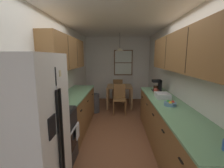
# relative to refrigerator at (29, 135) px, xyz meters

# --- Properties ---
(ground_plane) EXTENTS (12.00, 12.00, 0.00)m
(ground_plane) POSITION_rel_refrigerator_xyz_m (0.95, 2.20, -0.90)
(ground_plane) COLOR brown
(wall_left) EXTENTS (0.10, 9.00, 2.55)m
(wall_left) POSITION_rel_refrigerator_xyz_m (-0.40, 2.20, 0.38)
(wall_left) COLOR silver
(wall_left) RESTS_ON ground
(wall_right) EXTENTS (0.10, 9.00, 2.55)m
(wall_right) POSITION_rel_refrigerator_xyz_m (2.30, 2.20, 0.38)
(wall_right) COLOR silver
(wall_right) RESTS_ON ground
(wall_back) EXTENTS (4.40, 0.10, 2.55)m
(wall_back) POSITION_rel_refrigerator_xyz_m (0.95, 4.85, 0.38)
(wall_back) COLOR silver
(wall_back) RESTS_ON ground
(ceiling_slab) EXTENTS (4.40, 9.00, 0.08)m
(ceiling_slab) POSITION_rel_refrigerator_xyz_m (0.95, 2.20, 1.69)
(ceiling_slab) COLOR white
(refrigerator) EXTENTS (0.72, 0.77, 1.79)m
(refrigerator) POSITION_rel_refrigerator_xyz_m (0.00, 0.00, 0.00)
(refrigerator) COLOR white
(refrigerator) RESTS_ON ground
(stove_range) EXTENTS (0.66, 0.60, 1.10)m
(stove_range) POSITION_rel_refrigerator_xyz_m (-0.04, 0.70, -0.42)
(stove_range) COLOR black
(stove_range) RESTS_ON ground
(microwave_over_range) EXTENTS (0.39, 0.61, 0.34)m
(microwave_over_range) POSITION_rel_refrigerator_xyz_m (-0.15, 0.70, 0.73)
(microwave_over_range) COLOR silver
(counter_left) EXTENTS (0.64, 2.02, 0.90)m
(counter_left) POSITION_rel_refrigerator_xyz_m (-0.05, 2.01, -0.44)
(counter_left) COLOR brown
(counter_left) RESTS_ON ground
(upper_cabinets_left) EXTENTS (0.33, 2.10, 0.71)m
(upper_cabinets_left) POSITION_rel_refrigerator_xyz_m (-0.19, 1.96, 0.94)
(upper_cabinets_left) COLOR brown
(counter_right) EXTENTS (0.64, 3.22, 0.90)m
(counter_right) POSITION_rel_refrigerator_xyz_m (1.95, 1.17, -0.44)
(counter_right) COLOR brown
(counter_right) RESTS_ON ground
(upper_cabinets_right) EXTENTS (0.33, 2.90, 0.67)m
(upper_cabinets_right) POSITION_rel_refrigerator_xyz_m (2.09, 1.12, 0.94)
(upper_cabinets_right) COLOR brown
(dining_table) EXTENTS (0.86, 0.86, 0.75)m
(dining_table) POSITION_rel_refrigerator_xyz_m (1.04, 3.77, -0.26)
(dining_table) COLOR olive
(dining_table) RESTS_ON ground
(dining_chair_near) EXTENTS (0.41, 0.41, 0.90)m
(dining_chair_near) POSITION_rel_refrigerator_xyz_m (1.04, 3.14, -0.39)
(dining_chair_near) COLOR brown
(dining_chair_near) RESTS_ON ground
(dining_chair_far) EXTENTS (0.42, 0.42, 0.90)m
(dining_chair_far) POSITION_rel_refrigerator_xyz_m (0.98, 4.41, -0.39)
(dining_chair_far) COLOR brown
(dining_chair_far) RESTS_ON ground
(pendant_light) EXTENTS (0.29, 0.29, 0.60)m
(pendant_light) POSITION_rel_refrigerator_xyz_m (1.04, 3.77, 1.10)
(pendant_light) COLOR black
(back_window) EXTENTS (0.75, 0.05, 1.02)m
(back_window) POSITION_rel_refrigerator_xyz_m (1.20, 4.78, 0.62)
(back_window) COLOR brown
(trash_bin) EXTENTS (0.30, 0.30, 0.60)m
(trash_bin) POSITION_rel_refrigerator_xyz_m (0.25, 3.15, -0.59)
(trash_bin) COLOR #3F3F42
(trash_bin) RESTS_ON ground
(storage_canister) EXTENTS (0.11, 0.11, 0.20)m
(storage_canister) POSITION_rel_refrigerator_xyz_m (-0.05, 1.15, 0.11)
(storage_canister) COLOR #265999
(storage_canister) RESTS_ON counter_left
(dish_towel) EXTENTS (0.02, 0.16, 0.24)m
(dish_towel) POSITION_rel_refrigerator_xyz_m (0.31, 0.85, -0.40)
(dish_towel) COLOR white
(coffee_maker) EXTENTS (0.22, 0.18, 0.28)m
(coffee_maker) POSITION_rel_refrigerator_xyz_m (2.00, 2.32, 0.15)
(coffee_maker) COLOR black
(coffee_maker) RESTS_ON counter_right
(mug_spare) EXTENTS (0.12, 0.09, 0.10)m
(mug_spare) POSITION_rel_refrigerator_xyz_m (1.90, 2.09, 0.06)
(mug_spare) COLOR #BF3F33
(mug_spare) RESTS_ON counter_right
(fruit_bowl) EXTENTS (0.21, 0.21, 0.09)m
(fruit_bowl) POSITION_rel_refrigerator_xyz_m (1.92, 1.10, 0.04)
(fruit_bowl) COLOR #597F9E
(fruit_bowl) RESTS_ON counter_right
(dish_rack) EXTENTS (0.28, 0.34, 0.10)m
(dish_rack) POSITION_rel_refrigerator_xyz_m (1.93, 1.64, 0.05)
(dish_rack) COLOR silver
(dish_rack) RESTS_ON counter_right
(table_serving_bowl) EXTENTS (0.20, 0.20, 0.06)m
(table_serving_bowl) POSITION_rel_refrigerator_xyz_m (1.12, 3.68, -0.11)
(table_serving_bowl) COLOR silver
(table_serving_bowl) RESTS_ON dining_table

